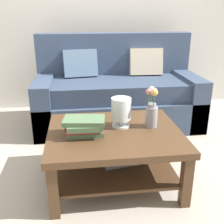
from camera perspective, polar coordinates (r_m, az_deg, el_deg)
ground_plane at (r=2.64m, az=1.45°, el=-9.46°), size 10.00×10.00×0.00m
back_wall at (r=3.93m, az=-2.26°, el=20.93°), size 6.40×0.12×2.70m
couch at (r=3.32m, az=1.03°, el=3.80°), size 1.90×0.90×1.06m
coffee_table at (r=2.17m, az=0.60°, el=-6.99°), size 1.02×0.85×0.44m
book_stack_main at (r=2.02m, az=-5.85°, el=-2.95°), size 0.32×0.23×0.14m
glass_hurricane_vase at (r=2.14m, az=1.92°, el=0.41°), size 0.16×0.16×0.24m
flower_pitcher at (r=2.16m, az=8.26°, el=0.35°), size 0.11×0.13×0.32m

